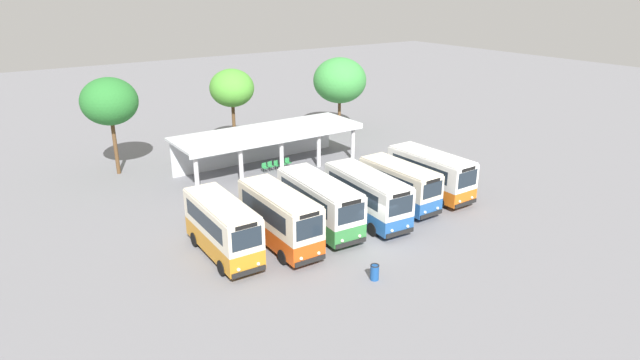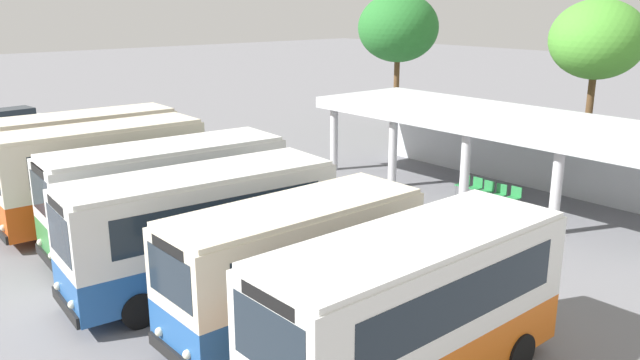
{
  "view_description": "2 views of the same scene",
  "coord_description": "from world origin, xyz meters",
  "px_view_note": "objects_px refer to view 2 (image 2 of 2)",
  "views": [
    {
      "loc": [
        -19.77,
        -23.33,
        15.19
      ],
      "look_at": [
        -0.13,
        5.32,
        2.46
      ],
      "focal_mm": 30.18,
      "sensor_mm": 36.0,
      "label": 1
    },
    {
      "loc": [
        16.22,
        -5.36,
        7.59
      ],
      "look_at": [
        -0.18,
        8.33,
        1.65
      ],
      "focal_mm": 35.97,
      "sensor_mm": 36.0,
      "label": 2
    }
  ],
  "objects_px": {
    "city_bus_middle_cream": "(167,192)",
    "city_bus_fourth_amber": "(202,226)",
    "city_bus_fifth_blue": "(295,262)",
    "parked_car_flank": "(9,122)",
    "waiting_chair_end_by_column": "(463,183)",
    "waiting_chair_second_from_end": "(476,186)",
    "waiting_chair_fourth_seat": "(500,193)",
    "waiting_chair_fifth_seat": "(515,196)",
    "waiting_chair_middle_seat": "(487,190)",
    "city_bus_nearest_orange": "(88,153)",
    "city_bus_far_end_green": "(412,306)",
    "city_bus_second_in_row": "(102,172)"
  },
  "relations": [
    {
      "from": "waiting_chair_end_by_column",
      "to": "waiting_chair_fifth_seat",
      "type": "distance_m",
      "value": 2.34
    },
    {
      "from": "city_bus_nearest_orange",
      "to": "waiting_chair_middle_seat",
      "type": "bearing_deg",
      "value": 48.45
    },
    {
      "from": "city_bus_far_end_green",
      "to": "waiting_chair_second_from_end",
      "type": "xyz_separation_m",
      "value": [
        -7.18,
        11.74,
        -1.31
      ]
    },
    {
      "from": "city_bus_far_end_green",
      "to": "waiting_chair_fifth_seat",
      "type": "relative_size",
      "value": 8.32
    },
    {
      "from": "city_bus_second_in_row",
      "to": "waiting_chair_fourth_seat",
      "type": "bearing_deg",
      "value": 58.75
    },
    {
      "from": "city_bus_fourth_amber",
      "to": "waiting_chair_fourth_seat",
      "type": "xyz_separation_m",
      "value": [
        0.78,
        12.47,
        -1.31
      ]
    },
    {
      "from": "city_bus_nearest_orange",
      "to": "waiting_chair_end_by_column",
      "type": "distance_m",
      "value": 14.99
    },
    {
      "from": "city_bus_fifth_blue",
      "to": "waiting_chair_fifth_seat",
      "type": "distance_m",
      "value": 12.28
    },
    {
      "from": "waiting_chair_end_by_column",
      "to": "waiting_chair_second_from_end",
      "type": "xyz_separation_m",
      "value": [
        0.58,
        0.05,
        0.0
      ]
    },
    {
      "from": "city_bus_middle_cream",
      "to": "waiting_chair_end_by_column",
      "type": "height_order",
      "value": "city_bus_middle_cream"
    },
    {
      "from": "city_bus_middle_cream",
      "to": "waiting_chair_fifth_seat",
      "type": "distance_m",
      "value": 12.86
    },
    {
      "from": "city_bus_fifth_blue",
      "to": "waiting_chair_fourth_seat",
      "type": "height_order",
      "value": "city_bus_fifth_blue"
    },
    {
      "from": "city_bus_fourth_amber",
      "to": "city_bus_middle_cream",
      "type": "bearing_deg",
      "value": 168.32
    },
    {
      "from": "city_bus_middle_cream",
      "to": "city_bus_fourth_amber",
      "type": "relative_size",
      "value": 1.02
    },
    {
      "from": "waiting_chair_end_by_column",
      "to": "waiting_chair_fourth_seat",
      "type": "height_order",
      "value": "same"
    },
    {
      "from": "city_bus_fifth_blue",
      "to": "waiting_chair_second_from_end",
      "type": "bearing_deg",
      "value": 107.46
    },
    {
      "from": "waiting_chair_end_by_column",
      "to": "waiting_chair_second_from_end",
      "type": "relative_size",
      "value": 1.0
    },
    {
      "from": "waiting_chair_middle_seat",
      "to": "waiting_chair_fifth_seat",
      "type": "xyz_separation_m",
      "value": [
        1.17,
        0.09,
        0.0
      ]
    },
    {
      "from": "city_bus_fifth_blue",
      "to": "waiting_chair_fifth_seat",
      "type": "xyz_separation_m",
      "value": [
        -2.03,
        12.05,
        -1.22
      ]
    },
    {
      "from": "city_bus_fourth_amber",
      "to": "city_bus_far_end_green",
      "type": "bearing_deg",
      "value": 6.78
    },
    {
      "from": "city_bus_second_in_row",
      "to": "waiting_chair_end_by_column",
      "type": "xyz_separation_m",
      "value": [
        5.82,
        12.51,
        -1.42
      ]
    },
    {
      "from": "waiting_chair_middle_seat",
      "to": "waiting_chair_second_from_end",
      "type": "bearing_deg",
      "value": 173.59
    },
    {
      "from": "waiting_chair_fifth_seat",
      "to": "waiting_chair_middle_seat",
      "type": "bearing_deg",
      "value": -175.62
    },
    {
      "from": "waiting_chair_middle_seat",
      "to": "city_bus_middle_cream",
      "type": "bearing_deg",
      "value": -106.97
    },
    {
      "from": "waiting_chair_fifth_seat",
      "to": "city_bus_fourth_amber",
      "type": "bearing_deg",
      "value": -96.2
    },
    {
      "from": "waiting_chair_second_from_end",
      "to": "waiting_chair_fifth_seat",
      "type": "height_order",
      "value": "same"
    },
    {
      "from": "city_bus_fourth_amber",
      "to": "waiting_chair_fifth_seat",
      "type": "xyz_separation_m",
      "value": [
        1.37,
        12.57,
        -1.31
      ]
    },
    {
      "from": "waiting_chair_middle_seat",
      "to": "waiting_chair_fourth_seat",
      "type": "relative_size",
      "value": 1.0
    },
    {
      "from": "waiting_chair_fourth_seat",
      "to": "waiting_chair_fifth_seat",
      "type": "distance_m",
      "value": 0.59
    },
    {
      "from": "waiting_chair_end_by_column",
      "to": "waiting_chair_middle_seat",
      "type": "height_order",
      "value": "same"
    },
    {
      "from": "parked_car_flank",
      "to": "city_bus_nearest_orange",
      "type": "bearing_deg",
      "value": -3.68
    },
    {
      "from": "waiting_chair_second_from_end",
      "to": "city_bus_far_end_green",
      "type": "bearing_deg",
      "value": -58.55
    },
    {
      "from": "city_bus_second_in_row",
      "to": "waiting_chair_fourth_seat",
      "type": "distance_m",
      "value": 14.67
    },
    {
      "from": "city_bus_far_end_green",
      "to": "waiting_chair_fourth_seat",
      "type": "height_order",
      "value": "city_bus_far_end_green"
    },
    {
      "from": "city_bus_fifth_blue",
      "to": "city_bus_far_end_green",
      "type": "xyz_separation_m",
      "value": [
        3.4,
        0.29,
        0.08
      ]
    },
    {
      "from": "city_bus_second_in_row",
      "to": "waiting_chair_end_by_column",
      "type": "height_order",
      "value": "city_bus_second_in_row"
    },
    {
      "from": "city_bus_middle_cream",
      "to": "waiting_chair_fourth_seat",
      "type": "height_order",
      "value": "city_bus_middle_cream"
    },
    {
      "from": "city_bus_middle_cream",
      "to": "parked_car_flank",
      "type": "xyz_separation_m",
      "value": [
        -22.08,
        1.04,
        -1.02
      ]
    },
    {
      "from": "city_bus_far_end_green",
      "to": "waiting_chair_fourth_seat",
      "type": "relative_size",
      "value": 8.32
    },
    {
      "from": "city_bus_far_end_green",
      "to": "waiting_chair_fourth_seat",
      "type": "xyz_separation_m",
      "value": [
        -6.01,
        11.67,
        -1.31
      ]
    },
    {
      "from": "city_bus_middle_cream",
      "to": "waiting_chair_end_by_column",
      "type": "xyz_separation_m",
      "value": [
        2.43,
        11.79,
        -1.33
      ]
    },
    {
      "from": "city_bus_middle_cream",
      "to": "city_bus_fourth_amber",
      "type": "bearing_deg",
      "value": -11.68
    },
    {
      "from": "parked_car_flank",
      "to": "waiting_chair_middle_seat",
      "type": "distance_m",
      "value": 27.83
    },
    {
      "from": "waiting_chair_fourth_seat",
      "to": "waiting_chair_fifth_seat",
      "type": "xyz_separation_m",
      "value": [
        0.58,
        0.1,
        0.0
      ]
    },
    {
      "from": "city_bus_fifth_blue",
      "to": "waiting_chair_fifth_seat",
      "type": "bearing_deg",
      "value": 99.57
    },
    {
      "from": "city_bus_fourth_amber",
      "to": "waiting_chair_middle_seat",
      "type": "bearing_deg",
      "value": 89.09
    },
    {
      "from": "city_bus_far_end_green",
      "to": "city_bus_second_in_row",
      "type": "bearing_deg",
      "value": -176.55
    },
    {
      "from": "city_bus_fifth_blue",
      "to": "parked_car_flank",
      "type": "distance_m",
      "value": 28.91
    },
    {
      "from": "city_bus_nearest_orange",
      "to": "city_bus_far_end_green",
      "type": "xyz_separation_m",
      "value": [
        16.98,
        0.05,
        -0.06
      ]
    },
    {
      "from": "waiting_chair_second_from_end",
      "to": "waiting_chair_middle_seat",
      "type": "height_order",
      "value": "same"
    }
  ]
}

